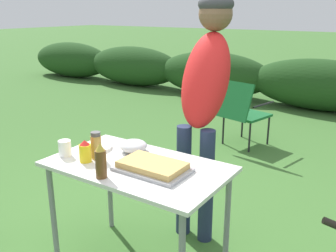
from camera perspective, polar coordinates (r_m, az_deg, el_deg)
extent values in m
ellipsoid|color=#1E4219|center=(9.93, -14.48, 9.76)|extent=(2.40, 0.90, 0.86)
ellipsoid|color=#1E4219|center=(8.56, -5.29, 9.11)|extent=(2.40, 0.90, 0.86)
ellipsoid|color=#1E4219|center=(7.49, 6.86, 7.88)|extent=(2.40, 0.90, 0.86)
ellipsoid|color=#1E4219|center=(6.84, 22.03, 5.86)|extent=(2.40, 0.90, 0.86)
cube|color=silver|center=(2.30, -4.73, -6.14)|extent=(1.10, 0.64, 0.02)
cylinder|color=gray|center=(2.61, -17.07, -12.97)|extent=(0.04, 0.04, 0.71)
cylinder|color=gray|center=(2.93, -8.89, -8.87)|extent=(0.04, 0.04, 0.71)
cylinder|color=gray|center=(2.45, 8.96, -14.49)|extent=(0.04, 0.04, 0.71)
cube|color=#9E9EA3|center=(2.19, -2.38, -6.61)|extent=(0.43, 0.27, 0.02)
cube|color=tan|center=(2.18, -2.39, -5.94)|extent=(0.38, 0.23, 0.04)
cylinder|color=white|center=(2.57, -10.98, -3.21)|extent=(0.22, 0.22, 0.02)
ellipsoid|color=silver|center=(2.48, -5.30, -3.04)|extent=(0.18, 0.18, 0.08)
cylinder|color=white|center=(2.49, -15.44, -3.28)|extent=(0.08, 0.08, 0.10)
cylinder|color=brown|center=(2.12, -10.19, -5.75)|extent=(0.06, 0.06, 0.16)
cone|color=gold|center=(2.08, -10.34, -3.13)|extent=(0.05, 0.05, 0.05)
cylinder|color=yellow|center=(2.36, -12.49, -4.06)|extent=(0.07, 0.07, 0.11)
cone|color=red|center=(2.34, -12.60, -2.45)|extent=(0.06, 0.06, 0.03)
cylinder|color=#B2893D|center=(2.40, -10.87, -3.17)|extent=(0.07, 0.07, 0.15)
cylinder|color=#4C4C4C|center=(2.37, -10.99, -1.20)|extent=(0.06, 0.06, 0.03)
cylinder|color=#232D4C|center=(2.80, 2.39, -8.40)|extent=(0.11, 0.11, 0.85)
cylinder|color=#232D4C|center=(2.72, 5.83, -9.24)|extent=(0.11, 0.11, 0.85)
ellipsoid|color=red|center=(2.64, 5.74, 7.03)|extent=(0.35, 0.50, 0.73)
sphere|color=brown|center=(2.71, 7.27, 16.58)|extent=(0.24, 0.24, 0.24)
ellipsoid|color=#333338|center=(2.71, 7.33, 17.95)|extent=(0.25, 0.25, 0.14)
cube|color=#19602D|center=(4.76, 11.91, 1.66)|extent=(0.56, 0.56, 0.03)
cube|color=#19602D|center=(4.49, 10.00, 3.83)|extent=(0.49, 0.27, 0.44)
cylinder|color=black|center=(4.78, 8.42, -0.54)|extent=(0.02, 0.02, 0.38)
cylinder|color=black|center=(4.55, 12.33, -1.66)|extent=(0.02, 0.02, 0.38)
cylinder|color=black|center=(5.09, 11.26, 0.40)|extent=(0.02, 0.02, 0.38)
cylinder|color=black|center=(4.88, 15.04, -0.60)|extent=(0.02, 0.02, 0.38)
cylinder|color=black|center=(4.85, 9.83, 4.20)|extent=(0.12, 0.41, 0.02)
cylinder|color=black|center=(4.60, 14.37, 3.18)|extent=(0.12, 0.41, 0.02)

